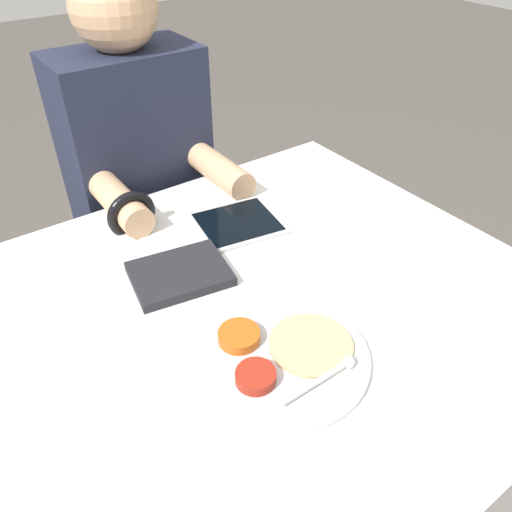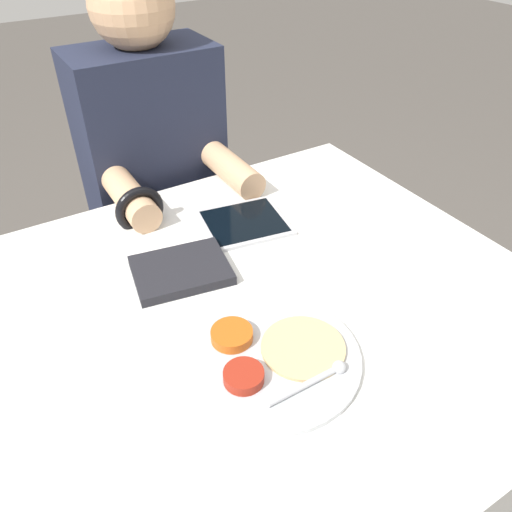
% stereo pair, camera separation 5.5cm
% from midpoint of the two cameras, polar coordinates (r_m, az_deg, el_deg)
% --- Properties ---
extents(ground_plane, '(12.00, 12.00, 0.00)m').
position_cam_midpoint_polar(ground_plane, '(1.48, 0.85, -25.82)').
color(ground_plane, '#4C4742').
extents(dining_table, '(1.08, 0.93, 0.71)m').
position_cam_midpoint_polar(dining_table, '(1.18, 1.01, -18.14)').
color(dining_table, silver).
rests_on(dining_table, ground_plane).
extents(thali_tray, '(0.28, 0.28, 0.03)m').
position_cam_midpoint_polar(thali_tray, '(0.81, 3.73, -11.35)').
color(thali_tray, '#B7BABF').
rests_on(thali_tray, dining_table).
extents(red_notebook, '(0.20, 0.17, 0.02)m').
position_cam_midpoint_polar(red_notebook, '(0.97, -6.98, -1.72)').
color(red_notebook, silver).
rests_on(red_notebook, dining_table).
extents(tablet_device, '(0.21, 0.19, 0.01)m').
position_cam_midpoint_polar(tablet_device, '(1.11, 0.05, 3.83)').
color(tablet_device, '#B7B7BC').
rests_on(tablet_device, dining_table).
extents(person_diner, '(0.36, 0.42, 1.19)m').
position_cam_midpoint_polar(person_diner, '(1.45, -9.83, 5.40)').
color(person_diner, black).
rests_on(person_diner, ground_plane).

